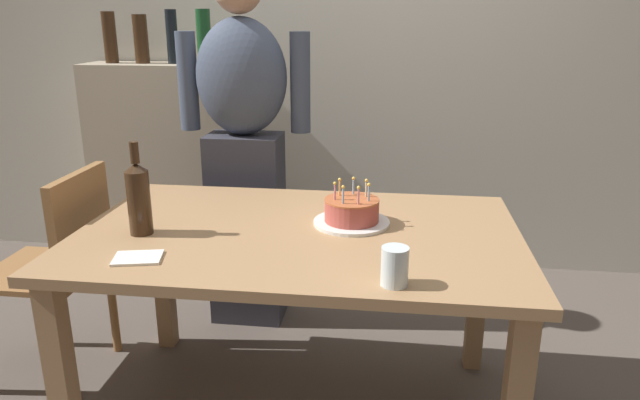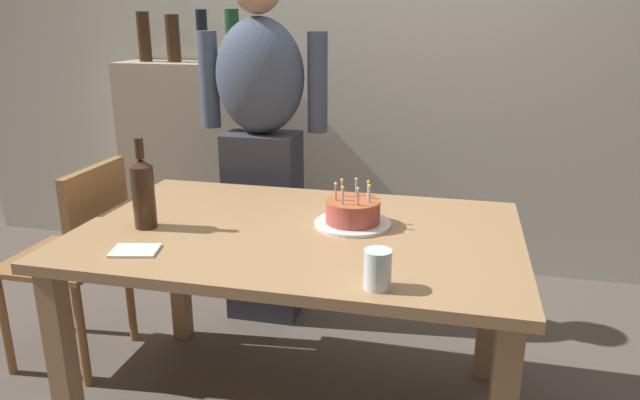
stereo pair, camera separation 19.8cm
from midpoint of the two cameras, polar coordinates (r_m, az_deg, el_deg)
name	(u,v)px [view 2 (the right image)]	position (r m, az deg, el deg)	size (l,w,h in m)	color
back_wall	(370,42)	(3.42, 6.64, 15.04)	(5.20, 0.10, 2.60)	beige
dining_table	(298,255)	(2.05, 0.64, -5.46)	(1.50, 0.96, 0.74)	#A37A51
birthday_cake	(353,214)	(2.05, 5.98, -1.38)	(0.27, 0.27, 0.16)	white
water_glass_near	(378,269)	(1.59, 9.21, -6.73)	(0.08, 0.08, 0.11)	silver
wine_bottle	(143,192)	(2.05, -14.21, 0.75)	(0.08, 0.08, 0.31)	#382314
napkin_stack	(135,251)	(1.88, -14.71, -4.83)	(0.14, 0.11, 0.01)	white
person_man_bearded	(262,143)	(2.74, -3.62, 5.53)	(0.61, 0.27, 1.66)	#33333D
dining_chair	(81,249)	(2.59, -20.25, -4.54)	(0.42, 0.42, 0.87)	olive
shelf_cabinet	(196,161)	(3.57, -10.45, 3.71)	(0.85, 0.30, 1.47)	tan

